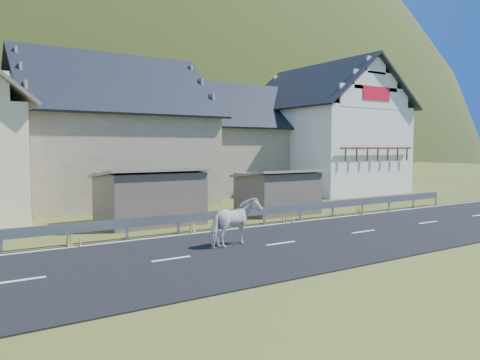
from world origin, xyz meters
TOP-DOWN VIEW (x-y plane):
  - ground at (0.00, 0.00)m, footprint 160.00×160.00m
  - road at (0.00, 0.00)m, footprint 60.00×7.00m
  - lane_markings at (0.00, 0.00)m, footprint 60.00×6.60m
  - guardrail at (-0.00, 3.68)m, footprint 28.10×0.09m
  - shed_left at (-2.00, 6.50)m, footprint 4.30×3.30m
  - shed_right at (4.50, 6.00)m, footprint 3.80×2.90m
  - house_stone_a at (-1.00, 15.00)m, footprint 10.80×9.80m
  - house_stone_b at (9.00, 17.00)m, footprint 9.80×8.80m
  - house_white at (15.00, 14.00)m, footprint 8.80×10.80m
  - horse at (-1.47, 0.53)m, footprint 1.27×1.99m

SIDE VIEW (x-z plane):
  - ground at x=0.00m, z-range 0.00..0.00m
  - road at x=0.00m, z-range 0.00..0.04m
  - lane_markings at x=0.00m, z-range 0.04..0.05m
  - guardrail at x=0.00m, z-range 0.19..0.94m
  - horse at x=-1.47m, z-range 0.04..1.59m
  - shed_right at x=4.50m, z-range -0.10..2.10m
  - shed_left at x=-2.00m, z-range -0.10..2.30m
  - house_stone_b at x=9.00m, z-range 0.19..8.29m
  - house_stone_a at x=-1.00m, z-range 0.18..9.08m
  - house_white at x=15.00m, z-range 0.21..9.91m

